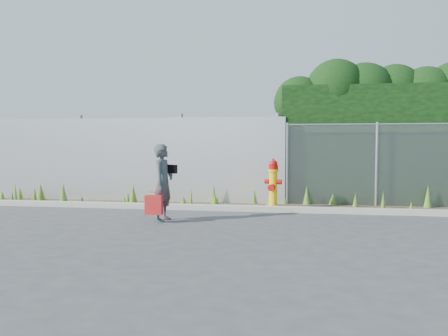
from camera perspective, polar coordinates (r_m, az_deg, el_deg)
ground at (r=8.24m, az=0.56°, el=-7.54°), size 80.00×80.00×0.00m
curb at (r=9.99m, az=2.06°, el=-5.28°), size 16.00×0.22×0.12m
weed_strip at (r=10.69m, az=1.11°, el=-4.32°), size 16.00×1.34×0.54m
corrugated_fence at (r=11.87m, az=-12.96°, el=1.07°), size 8.50×0.21×2.30m
chainlink_fence at (r=11.44m, az=24.49°, el=0.41°), size 6.50×0.07×2.05m
hedge at (r=12.43m, az=23.51°, el=5.23°), size 7.53×1.78×3.75m
fire_hydrant at (r=10.19m, az=6.44°, el=-2.20°), size 0.40×0.36×1.19m
woman at (r=8.72m, az=-7.94°, el=-1.90°), size 0.43×0.60×1.53m
red_tote_bag at (r=8.55m, az=-9.16°, el=-4.77°), size 0.34×0.12×0.44m
black_shoulder_bag at (r=8.82m, az=-6.88°, el=-0.13°), size 0.23×0.10×0.18m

